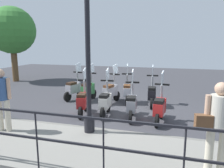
# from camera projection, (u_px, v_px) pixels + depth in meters

# --- Properties ---
(ground_plane) EXTENTS (28.00, 28.00, 0.00)m
(ground_plane) POSITION_uv_depth(u_px,v_px,m) (124.00, 111.00, 7.76)
(ground_plane) COLOR #38383D
(promenade_walkway) EXTENTS (2.20, 20.00, 0.15)m
(promenade_walkway) POSITION_uv_depth(u_px,v_px,m) (92.00, 150.00, 4.77)
(promenade_walkway) COLOR gray
(promenade_walkway) RESTS_ON ground_plane
(fence_railing) EXTENTS (0.04, 16.03, 1.07)m
(fence_railing) POSITION_uv_depth(u_px,v_px,m) (68.00, 133.00, 3.62)
(fence_railing) COLOR black
(fence_railing) RESTS_ON promenade_walkway
(lamp_post_near) EXTENTS (0.26, 0.90, 4.20)m
(lamp_post_near) POSITION_uv_depth(u_px,v_px,m) (88.00, 58.00, 5.21)
(lamp_post_near) COLOR black
(lamp_post_near) RESTS_ON promenade_walkway
(pedestrian_with_bag) EXTENTS (0.38, 0.64, 1.59)m
(pedestrian_with_bag) POSITION_uv_depth(u_px,v_px,m) (217.00, 121.00, 3.69)
(pedestrian_with_bag) COLOR beige
(pedestrian_with_bag) RESTS_ON promenade_walkway
(pedestrian_distant) EXTENTS (0.36, 0.49, 1.59)m
(pedestrian_distant) POSITION_uv_depth(u_px,v_px,m) (2.00, 95.00, 5.45)
(pedestrian_distant) COLOR beige
(pedestrian_distant) RESTS_ON promenade_walkway
(tree_large) EXTENTS (2.81, 2.81, 4.52)m
(tree_large) POSITION_uv_depth(u_px,v_px,m) (12.00, 31.00, 13.13)
(tree_large) COLOR brown
(tree_large) RESTS_ON ground_plane
(scooter_near_0) EXTENTS (1.23, 0.44, 1.54)m
(scooter_near_0) POSITION_uv_depth(u_px,v_px,m) (160.00, 107.00, 6.49)
(scooter_near_0) COLOR black
(scooter_near_0) RESTS_ON ground_plane
(scooter_near_1) EXTENTS (1.23, 0.44, 1.54)m
(scooter_near_1) POSITION_uv_depth(u_px,v_px,m) (132.00, 104.00, 6.82)
(scooter_near_1) COLOR black
(scooter_near_1) RESTS_ON ground_plane
(scooter_near_2) EXTENTS (1.23, 0.44, 1.54)m
(scooter_near_2) POSITION_uv_depth(u_px,v_px,m) (105.00, 101.00, 7.13)
(scooter_near_2) COLOR black
(scooter_near_2) RESTS_ON ground_plane
(scooter_near_3) EXTENTS (1.22, 0.48, 1.54)m
(scooter_near_3) POSITION_uv_depth(u_px,v_px,m) (83.00, 101.00, 7.21)
(scooter_near_3) COLOR black
(scooter_near_3) RESTS_ON ground_plane
(scooter_far_0) EXTENTS (1.23, 0.44, 1.54)m
(scooter_far_0) POSITION_uv_depth(u_px,v_px,m) (152.00, 94.00, 8.24)
(scooter_far_0) COLOR black
(scooter_far_0) RESTS_ON ground_plane
(scooter_far_1) EXTENTS (1.22, 0.48, 1.54)m
(scooter_far_1) POSITION_uv_depth(u_px,v_px,m) (127.00, 91.00, 8.68)
(scooter_far_1) COLOR black
(scooter_far_1) RESTS_ON ground_plane
(scooter_far_2) EXTENTS (1.19, 0.55, 1.54)m
(scooter_far_2) POSITION_uv_depth(u_px,v_px,m) (111.00, 91.00, 8.64)
(scooter_far_2) COLOR black
(scooter_far_2) RESTS_ON ground_plane
(scooter_far_3) EXTENTS (1.23, 0.45, 1.54)m
(scooter_far_3) POSITION_uv_depth(u_px,v_px,m) (88.00, 90.00, 8.96)
(scooter_far_3) COLOR black
(scooter_far_3) RESTS_ON ground_plane
(scooter_far_4) EXTENTS (1.21, 0.53, 1.54)m
(scooter_far_4) POSITION_uv_depth(u_px,v_px,m) (74.00, 88.00, 9.22)
(scooter_far_4) COLOR black
(scooter_far_4) RESTS_ON ground_plane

